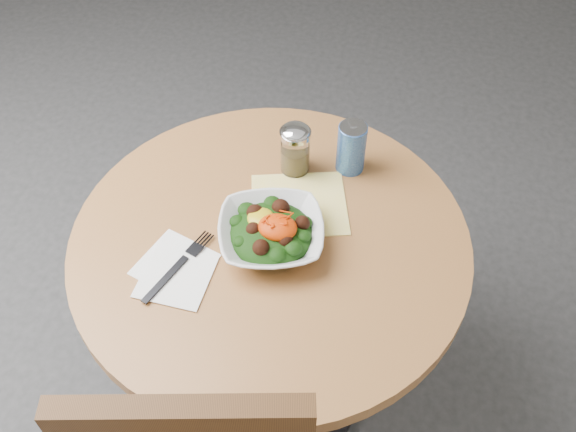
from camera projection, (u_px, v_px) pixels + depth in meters
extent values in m
plane|color=#2E2E30|center=(275.00, 388.00, 2.00)|extent=(6.00, 6.00, 0.00)
cylinder|color=black|center=(275.00, 386.00, 1.99)|extent=(0.52, 0.52, 0.03)
cylinder|color=black|center=(273.00, 329.00, 1.73)|extent=(0.10, 0.10, 0.71)
cylinder|color=#A7703C|center=(270.00, 242.00, 1.45)|extent=(0.90, 0.90, 0.04)
cube|color=yellow|center=(299.00, 204.00, 1.50)|extent=(0.27, 0.25, 0.00)
cube|color=white|center=(175.00, 264.00, 1.38)|extent=(0.18, 0.18, 0.00)
cube|color=white|center=(176.00, 277.00, 1.36)|extent=(0.15, 0.15, 0.00)
imported|color=silver|center=(271.00, 234.00, 1.41)|extent=(0.29, 0.29, 0.06)
ellipsoid|color=black|center=(271.00, 234.00, 1.41)|extent=(0.19, 0.19, 0.07)
ellipsoid|color=gold|center=(261.00, 218.00, 1.40)|extent=(0.06, 0.06, 0.02)
ellipsoid|color=#D63D04|center=(278.00, 227.00, 1.38)|extent=(0.09, 0.07, 0.04)
cube|color=black|center=(165.00, 279.00, 1.35)|extent=(0.06, 0.14, 0.00)
cube|color=black|center=(199.00, 245.00, 1.41)|extent=(0.05, 0.08, 0.00)
cylinder|color=silver|center=(295.00, 152.00, 1.54)|extent=(0.07, 0.07, 0.11)
cylinder|color=#A07C4B|center=(295.00, 159.00, 1.55)|extent=(0.06, 0.06, 0.06)
cylinder|color=silver|center=(295.00, 134.00, 1.49)|extent=(0.07, 0.07, 0.01)
ellipsoid|color=silver|center=(295.00, 132.00, 1.49)|extent=(0.07, 0.07, 0.03)
cylinder|color=navy|center=(351.00, 148.00, 1.53)|extent=(0.07, 0.07, 0.13)
cylinder|color=silver|center=(353.00, 127.00, 1.49)|extent=(0.07, 0.07, 0.00)
cube|color=silver|center=(353.00, 124.00, 1.49)|extent=(0.02, 0.02, 0.00)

